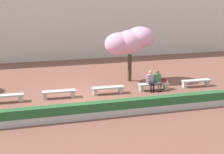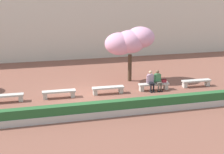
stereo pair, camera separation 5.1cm
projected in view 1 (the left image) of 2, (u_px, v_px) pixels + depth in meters
ground_plane at (84, 96)px, 18.88m from camera, size 100.00×100.00×0.00m
building_facade at (62, 16)px, 29.01m from camera, size 33.89×4.00×7.47m
stone_bench_near_west at (6, 97)px, 17.73m from camera, size 1.97×0.46×0.45m
stone_bench_center at (59, 93)px, 18.44m from camera, size 1.97×0.46×0.45m
stone_bench_near_east at (108, 89)px, 19.15m from camera, size 1.97×0.46×0.45m
stone_bench_east_end at (154, 85)px, 19.87m from camera, size 1.97×0.46×0.45m
stone_bench_far_east at (196, 82)px, 20.58m from camera, size 1.97×0.46×0.45m
person_seated_left at (151, 80)px, 19.65m from camera, size 0.51×0.68×1.29m
person_seated_right at (158, 79)px, 19.77m from camera, size 0.51×0.70×1.29m
handbag at (164, 81)px, 19.96m from camera, size 0.30×0.15×0.34m
cherry_tree_main at (130, 41)px, 21.15m from camera, size 3.44×2.05×3.77m
planter_hedge_foreground at (95, 110)px, 15.64m from camera, size 20.84×0.50×0.80m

